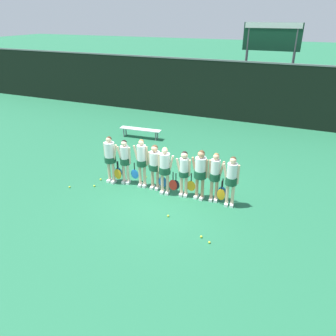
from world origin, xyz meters
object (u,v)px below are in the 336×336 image
at_px(player_4, 165,167).
at_px(tennis_ball_2, 101,179).
at_px(player_2, 141,160).
at_px(tennis_ball_7, 201,237).
at_px(tennis_ball_3, 127,166).
at_px(player_6, 200,170).
at_px(tennis_ball_6, 146,177).
at_px(tennis_ball_5, 70,187).
at_px(player_1, 125,159).
at_px(player_5, 184,170).
at_px(player_3, 155,163).
at_px(bench_courtside, 140,130).
at_px(player_0, 110,156).
at_px(tennis_ball_4, 209,242).
at_px(player_8, 231,178).
at_px(player_7, 215,174).
at_px(tennis_ball_0, 94,186).
at_px(tennis_ball_1, 168,216).

height_order(player_4, tennis_ball_2, player_4).
distance_m(player_2, tennis_ball_7, 3.62).
bearing_deg(tennis_ball_3, player_6, -19.37).
bearing_deg(tennis_ball_6, player_2, -74.13).
bearing_deg(tennis_ball_3, player_4, -30.86).
height_order(player_4, tennis_ball_5, player_4).
xyz_separation_m(player_1, player_2, (0.66, 0.01, 0.07)).
bearing_deg(player_5, player_3, 168.24).
xyz_separation_m(bench_courtside, player_5, (3.91, -4.45, 0.54)).
distance_m(player_3, tennis_ball_3, 2.32).
bearing_deg(player_6, tennis_ball_5, -162.03).
bearing_deg(player_1, player_2, -7.36).
distance_m(player_0, player_1, 0.53).
xyz_separation_m(tennis_ball_3, tennis_ball_5, (-1.04, -2.30, -0.00)).
bearing_deg(tennis_ball_4, tennis_ball_7, 152.18).
height_order(player_1, tennis_ball_5, player_1).
bearing_deg(player_2, player_5, -9.35).
height_order(player_2, player_8, player_2).
bearing_deg(tennis_ball_3, tennis_ball_4, -37.30).
height_order(player_7, tennis_ball_7, player_7).
bearing_deg(bench_courtside, player_6, -48.93).
xyz_separation_m(player_5, tennis_ball_3, (-2.85, 1.23, -0.91)).
xyz_separation_m(bench_courtside, player_2, (2.34, -4.39, 0.63)).
height_order(player_3, tennis_ball_4, player_3).
relative_size(player_6, player_7, 1.02).
bearing_deg(tennis_ball_7, player_5, 122.75).
xyz_separation_m(player_4, player_5, (0.63, 0.09, -0.04)).
bearing_deg(tennis_ball_7, tennis_ball_0, 163.51).
bearing_deg(player_5, tennis_ball_2, 174.66).
height_order(player_6, tennis_ball_4, player_6).
xyz_separation_m(player_0, player_2, (1.16, 0.15, -0.01)).
bearing_deg(tennis_ball_0, player_4, 12.90).
height_order(player_4, player_8, player_8).
bearing_deg(tennis_ball_5, tennis_ball_7, -9.83).
distance_m(tennis_ball_1, tennis_ball_7, 1.36).
height_order(player_0, tennis_ball_2, player_0).
bearing_deg(tennis_ball_0, player_5, 12.01).
distance_m(player_4, player_7, 1.67).
bearing_deg(tennis_ball_2, player_1, 11.83).
bearing_deg(player_7, tennis_ball_7, -91.53).
xyz_separation_m(player_0, tennis_ball_6, (0.98, 0.78, -1.01)).
height_order(player_2, player_5, player_2).
xyz_separation_m(player_7, tennis_ball_1, (-1.00, -1.47, -0.94)).
distance_m(player_8, tennis_ball_3, 4.68).
height_order(player_7, tennis_ball_5, player_7).
xyz_separation_m(tennis_ball_1, tennis_ball_2, (-3.23, 1.23, 0.00)).
bearing_deg(tennis_ball_7, player_8, 81.20).
distance_m(bench_courtside, player_3, 5.25).
distance_m(player_7, tennis_ball_1, 2.01).
bearing_deg(tennis_ball_0, tennis_ball_4, -17.20).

